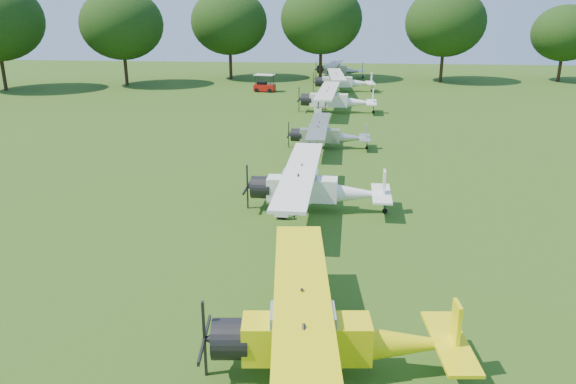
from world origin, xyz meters
name	(u,v)px	position (x,y,z in m)	size (l,w,h in m)	color
ground	(312,246)	(0.00, 0.00, 0.00)	(160.00, 160.00, 0.00)	#294F13
tree_belt	(406,61)	(3.57, 0.16, 8.03)	(137.36, 130.27, 14.52)	black
aircraft_2	(327,333)	(0.92, -8.99, 1.39)	(7.59, 12.09, 2.37)	#F6EA0A
aircraft_3	(313,185)	(-0.21, 4.44, 1.37)	(7.46, 11.84, 2.34)	white
aircraft_4	(326,133)	(0.01, 17.68, 1.11)	(6.07, 9.63, 1.91)	#B7B8BC
aircraft_5	(335,98)	(0.34, 32.03, 1.41)	(7.68, 12.22, 2.41)	white
aircraft_6	(342,80)	(0.92, 45.81, 1.37)	(7.47, 11.91, 2.34)	white
aircraft_7	(339,68)	(0.36, 59.35, 1.31)	(7.18, 11.43, 2.25)	#B7B8BC
golf_cart	(264,86)	(-8.38, 44.91, 0.69)	(2.62, 1.86, 2.06)	#A9130C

